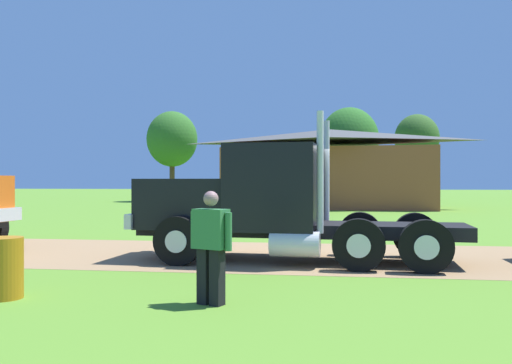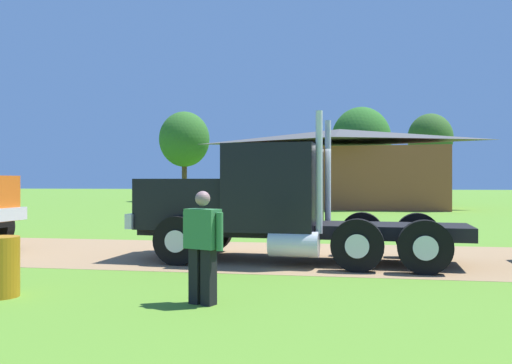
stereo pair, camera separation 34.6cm
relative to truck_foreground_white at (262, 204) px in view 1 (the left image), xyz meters
name	(u,v)px [view 1 (the left image)]	position (x,y,z in m)	size (l,w,h in m)	color
ground_plane	(282,256)	(0.37, 0.73, -1.23)	(200.00, 200.00, 0.00)	#588929
dirt_track	(282,256)	(0.37, 0.73, -1.23)	(120.00, 5.23, 0.01)	#9A7851
truck_foreground_white	(262,204)	(0.00, 0.00, 0.00)	(7.27, 2.93, 3.16)	black
visitor_walking_mid	(211,243)	(-0.16, -4.42, -0.35)	(0.65, 0.42, 1.61)	#33723F
steel_barrel	(3,268)	(-3.32, -4.48, -0.78)	(0.58, 0.58, 0.91)	#B27214
shed_building	(329,170)	(1.25, 23.51, 1.22)	(14.01, 6.89, 5.09)	#984E2E
tree_left	(172,139)	(-12.18, 33.19, 4.09)	(4.33, 4.33, 7.73)	#513823
tree_mid	(349,140)	(2.72, 30.03, 3.64)	(4.48, 4.48, 7.36)	#513823
tree_right	(417,139)	(8.51, 35.39, 4.08)	(3.70, 3.70, 7.39)	#513823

